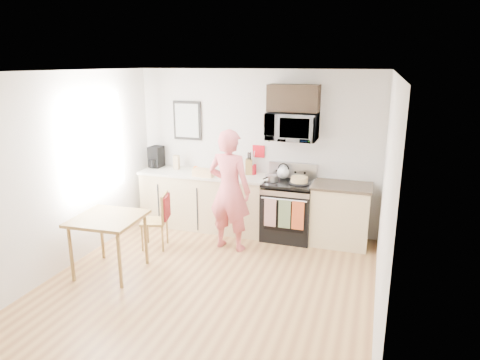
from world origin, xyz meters
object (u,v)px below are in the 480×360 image
(microwave, at_px, (292,126))
(cake, at_px, (299,180))
(range, at_px, (288,211))
(dining_table, at_px, (108,223))
(chair, at_px, (162,213))
(person, at_px, (229,190))

(microwave, height_order, cake, microwave)
(range, relative_size, microwave, 1.53)
(dining_table, distance_m, cake, 2.82)
(dining_table, relative_size, chair, 0.98)
(person, xyz_separation_m, cake, (0.91, 0.60, 0.07))
(person, distance_m, chair, 1.06)
(person, height_order, dining_table, person)
(microwave, bearing_deg, range, -89.94)
(chair, bearing_deg, range, 14.71)
(chair, xyz_separation_m, cake, (1.87, 0.90, 0.43))
(range, distance_m, cake, 0.57)
(range, xyz_separation_m, person, (-0.74, -0.66, 0.46))
(person, relative_size, cake, 5.79)
(person, height_order, chair, person)
(person, relative_size, dining_table, 2.17)
(person, bearing_deg, microwave, -126.42)
(range, xyz_separation_m, dining_table, (-1.97, -1.88, 0.25))
(microwave, bearing_deg, chair, -147.86)
(microwave, relative_size, dining_table, 0.92)
(person, bearing_deg, dining_table, 52.23)
(range, relative_size, dining_table, 1.40)
(person, bearing_deg, cake, -139.13)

